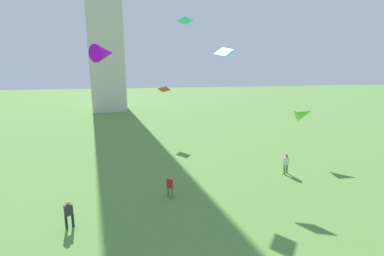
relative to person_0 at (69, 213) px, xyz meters
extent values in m
cylinder|color=#1E2333|center=(0.16, 0.10, -0.55)|extent=(0.15, 0.15, 0.81)
cylinder|color=#1E2333|center=(-0.16, -0.10, -0.55)|extent=(0.15, 0.15, 0.81)
cube|color=#2D3338|center=(0.00, 0.00, 0.17)|extent=(0.50, 0.45, 0.64)
sphere|color=#D8AD84|center=(0.00, 0.00, 0.61)|extent=(0.23, 0.23, 0.23)
cylinder|color=#51754C|center=(16.47, 5.04, -0.53)|extent=(0.16, 0.16, 0.85)
cylinder|color=#51754C|center=(16.81, 5.22, -0.53)|extent=(0.16, 0.16, 0.85)
cube|color=silver|center=(16.64, 5.13, 0.23)|extent=(0.53, 0.45, 0.67)
sphere|color=brown|center=(16.64, 5.13, 0.69)|extent=(0.25, 0.25, 0.25)
cylinder|color=#51754C|center=(6.31, 2.54, -0.57)|extent=(0.14, 0.14, 0.75)
cylinder|color=#51754C|center=(6.07, 2.79, -0.57)|extent=(0.14, 0.14, 0.75)
cube|color=red|center=(6.19, 2.67, 0.10)|extent=(0.45, 0.46, 0.60)
sphere|color=#A37556|center=(6.19, 2.67, 0.51)|extent=(0.22, 0.22, 0.22)
cube|color=#11DCC9|center=(12.11, 9.39, 9.51)|extent=(1.60, 1.82, 0.96)
cube|color=#2DF1E9|center=(9.02, 11.88, 12.49)|extent=(1.66, 1.63, 0.53)
cone|color=#66EA30|center=(20.53, 8.98, 3.66)|extent=(1.96, 1.39, 1.53)
cone|color=#A806E8|center=(1.51, 10.93, 9.40)|extent=(2.65, 2.78, 1.69)
cube|color=#D35120|center=(7.65, 19.66, 5.41)|extent=(1.61, 1.52, 0.82)
camera|label=1|loc=(4.08, -15.68, 8.24)|focal=26.01mm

